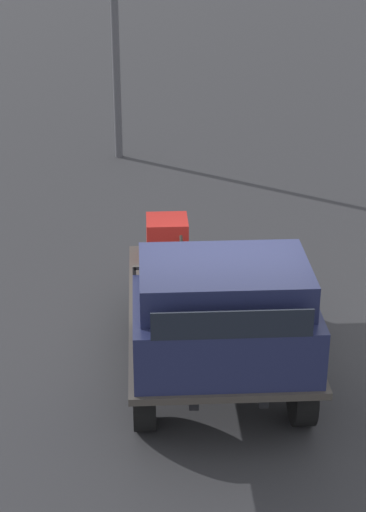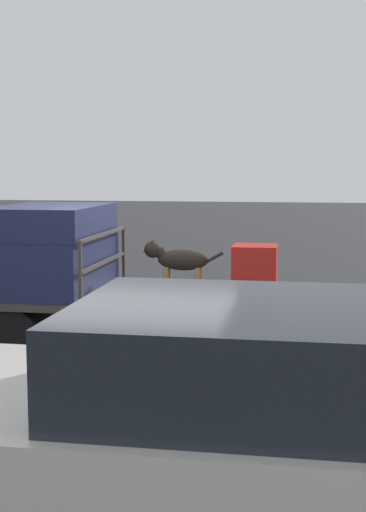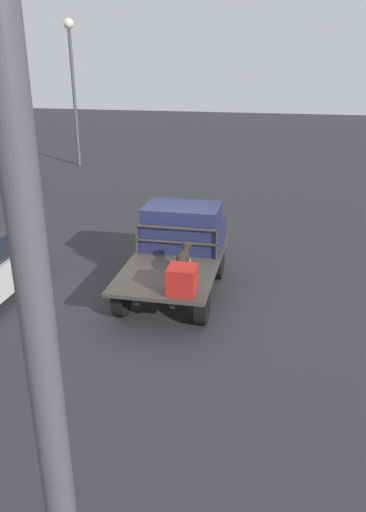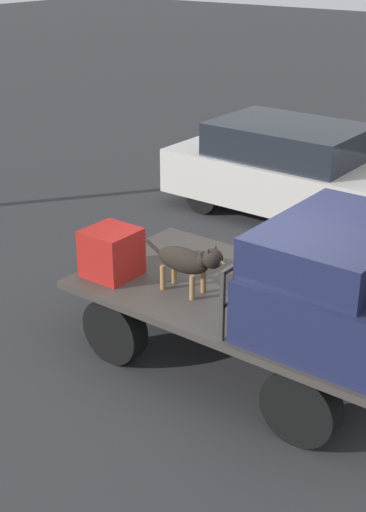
% 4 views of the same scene
% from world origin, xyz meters
% --- Properties ---
extents(ground_plane, '(80.00, 80.00, 0.00)m').
position_xyz_m(ground_plane, '(0.00, 0.00, 0.00)').
color(ground_plane, '#2D2D30').
extents(flatbed_truck, '(3.76, 2.06, 0.83)m').
position_xyz_m(flatbed_truck, '(0.00, 0.00, 0.60)').
color(flatbed_truck, black).
rests_on(flatbed_truck, ground).
extents(truck_cab, '(1.45, 1.94, 1.05)m').
position_xyz_m(truck_cab, '(1.07, 0.00, 1.32)').
color(truck_cab, '#1E2347').
rests_on(truck_cab, flatbed_truck).
extents(truck_headboard, '(0.04, 1.94, 0.73)m').
position_xyz_m(truck_headboard, '(0.31, 0.00, 1.31)').
color(truck_headboard, '#3D3833').
rests_on(truck_headboard, flatbed_truck).
extents(dog, '(1.05, 0.27, 0.63)m').
position_xyz_m(dog, '(-0.53, -0.35, 1.20)').
color(dog, '#9E7547').
rests_on(dog, flatbed_truck).
extents(cargo_crate, '(0.55, 0.55, 0.55)m').
position_xyz_m(cargo_crate, '(-1.50, -0.51, 1.10)').
color(cargo_crate, '#AD1E19').
rests_on(cargo_crate, flatbed_truck).
extents(light_pole_near, '(0.56, 0.56, 6.72)m').
position_xyz_m(light_pole_near, '(-8.40, -1.29, 4.86)').
color(light_pole_near, '#4C4C51').
rests_on(light_pole_near, ground).
extents(light_pole_far, '(0.48, 0.48, 6.77)m').
position_xyz_m(light_pole_far, '(13.40, 7.91, 4.54)').
color(light_pole_far, '#4C4C51').
rests_on(light_pole_far, ground).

